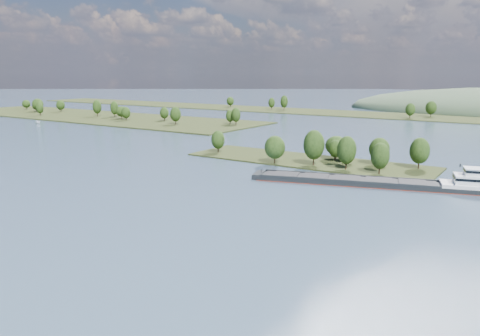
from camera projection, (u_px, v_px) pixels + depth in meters
The scene contains 6 objects.
ground at pixel (220, 193), 139.95m from camera, with size 1800.00×1800.00×0.00m, color #36485E.
tree_island at pixel (323, 154), 183.59m from camera, with size 100.00×31.92×14.78m.
left_bank at pixel (92, 116), 377.72m from camera, with size 300.00×80.00×14.81m.
back_shoreline at pixel (440, 118), 363.60m from camera, with size 900.00×60.00×15.04m.
cargo_barge at pixel (385, 182), 148.40m from camera, with size 74.18×29.58×10.11m.
motorboat at pixel (38, 122), 327.60m from camera, with size 2.08×5.53×2.14m, color white.
Camera 1 is at (79.69, 10.17, 35.54)m, focal length 35.00 mm.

